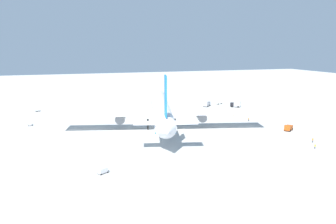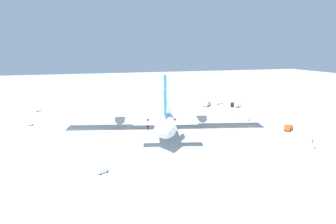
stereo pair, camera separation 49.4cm
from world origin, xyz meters
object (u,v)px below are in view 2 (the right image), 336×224
Objects in this scene: service_truck_1 at (289,128)px; ground_worker_2 at (315,146)px; service_truck_0 at (207,104)px; traffic_cone_2 at (233,115)px; baggage_cart_0 at (102,170)px; service_truck_3 at (236,104)px; ground_worker_0 at (249,119)px; ground_worker_1 at (313,140)px; service_van at (219,102)px; traffic_cone_0 at (162,109)px; baggage_cart_2 at (30,124)px; airliner at (161,110)px; baggage_cart_1 at (38,111)px; traffic_cone_1 at (101,114)px.

service_truck_1 is 3.06× the size of ground_worker_2.
traffic_cone_2 is at bearing -176.43° from service_truck_0.
service_truck_0 is 1.64× the size of baggage_cart_0.
service_truck_3 reaches higher than ground_worker_0.
service_truck_1 is at bearing -9.02° from ground_worker_1.
traffic_cone_0 is (-5.34, 37.18, -0.76)m from service_van.
ground_worker_0 reaches higher than ground_worker_2.
service_truck_3 is 3.19× the size of ground_worker_1.
ground_worker_0 is 1.06× the size of ground_worker_2.
service_truck_1 is 1.51× the size of baggage_cart_2.
airliner is 16.65× the size of service_truck_1.
service_truck_3 is 10.26× the size of traffic_cone_2.
service_truck_3 is 71.02m from ground_worker_1.
service_truck_0 is at bearing 8.45° from service_truck_1.
airliner reaches higher than ground_worker_0.
ground_worker_2 is at bearing 178.82° from ground_worker_0.
traffic_cone_2 is (55.40, 0.25, -0.55)m from ground_worker_2.
baggage_cart_2 is at bearing 101.58° from service_truck_0.
baggage_cart_2 is 5.98× the size of traffic_cone_2.
ground_worker_2 is at bearing -124.36° from baggage_cart_2.
ground_worker_2 is at bearing -179.74° from traffic_cone_2.
traffic_cone_0 is at bearing 36.53° from ground_worker_0.
service_van is at bearing -81.83° from traffic_cone_0.
service_truck_1 reaches higher than service_van.
airliner is 43.19m from traffic_cone_0.
ground_worker_0 is at bearing 16.89° from service_truck_1.
traffic_cone_2 is at bearing 12.57° from service_truck_1.
traffic_cone_0 is at bearing 80.77° from service_truck_3.
traffic_cone_2 is (32.52, 7.25, -1.01)m from service_truck_1.
ground_worker_0 is at bearing -58.60° from baggage_cart_0.
ground_worker_0 is 50.18m from traffic_cone_0.
service_truck_1 is 109.50m from baggage_cart_2.
baggage_cart_0 is at bearing 132.78° from service_truck_3.
service_truck_0 is at bearing 4.08° from ground_worker_0.
service_van is 37.57m from traffic_cone_0.
baggage_cart_0 is at bearing -166.78° from baggage_cart_1.
ground_worker_2 reaches higher than baggage_cart_1.
traffic_cone_2 is (49.37, 4.57, -0.63)m from ground_worker_1.
ground_worker_1 reaches higher than baggage_cart_1.
service_truck_3 reaches higher than service_truck_1.
airliner is 48.21× the size of ground_worker_0.
service_truck_1 is 9.05× the size of traffic_cone_1.
service_truck_3 reaches higher than baggage_cart_2.
airliner reaches higher than service_truck_0.
service_truck_0 is at bearing 3.57° from traffic_cone_2.
baggage_cart_1 is 133.61m from ground_worker_1.
baggage_cart_1 is at bearing 78.96° from service_truck_3.
baggage_cart_0 is 70.35m from ground_worker_2.
traffic_cone_1 and traffic_cone_2 have the same top height.
traffic_cone_0 is at bearing 23.31° from ground_worker_1.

